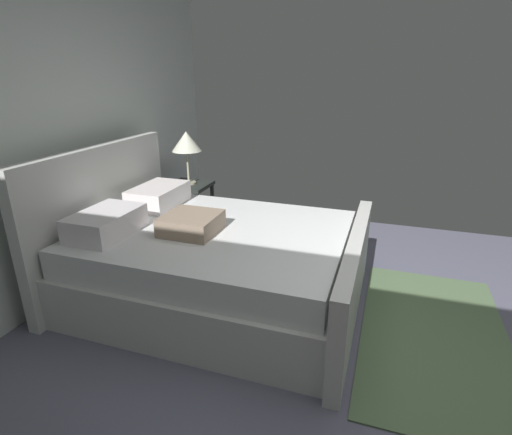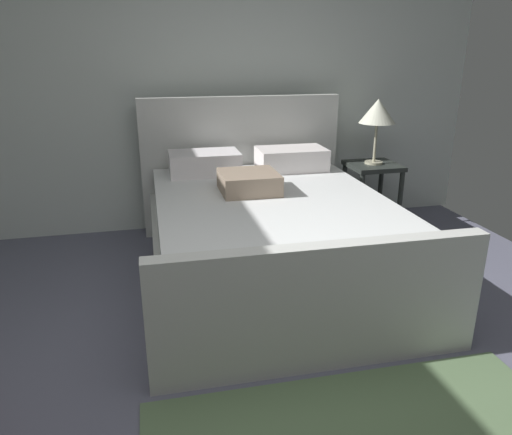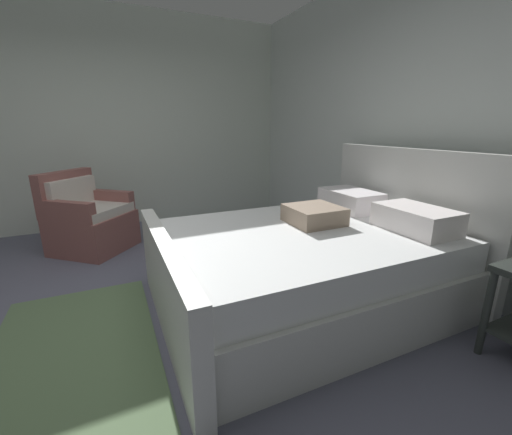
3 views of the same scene
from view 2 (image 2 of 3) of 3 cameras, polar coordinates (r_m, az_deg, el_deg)
ground_plane at (r=2.32m, az=1.44°, el=-23.99°), size 5.22×5.41×0.02m
wall_back at (r=4.42m, az=-7.93°, el=17.39°), size 5.34×0.12×2.89m
bed at (r=3.47m, az=1.39°, el=-1.53°), size 1.77×2.25×1.20m
nightstand_right at (r=4.56m, az=13.50°, el=3.79°), size 0.44×0.44×0.60m
table_lamp_right at (r=4.44m, az=14.16°, el=11.91°), size 0.32×0.32×0.57m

